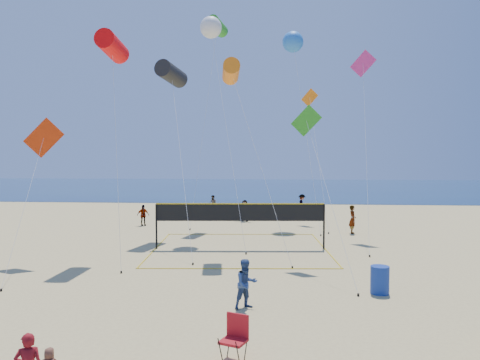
{
  "coord_description": "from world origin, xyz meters",
  "views": [
    {
      "loc": [
        1.97,
        -11.39,
        5.03
      ],
      "look_at": [
        0.91,
        2.0,
        4.32
      ],
      "focal_mm": 35.0,
      "sensor_mm": 36.0,
      "label": 1
    }
  ],
  "objects": [
    {
      "name": "camp_chair",
      "position": [
        0.96,
        -0.14,
        0.62
      ],
      "size": [
        0.75,
        0.86,
        1.22
      ],
      "rotation": [
        0.0,
        0.0,
        -0.38
      ],
      "color": "#A9131A",
      "rests_on": "ground"
    },
    {
      "name": "kite_0",
      "position": [
        -6.26,
        11.67,
        10.46
      ],
      "size": [
        2.16,
        5.05,
        11.12
      ],
      "rotation": [
        0.0,
        0.0,
        -0.01
      ],
      "color": "#EE0708",
      "rests_on": "ground"
    },
    {
      "name": "kite_3",
      "position": [
        -9.11,
        9.99,
        5.66
      ],
      "size": [
        1.95,
        5.45,
        6.84
      ],
      "rotation": [
        0.0,
        0.0,
        0.31
      ],
      "color": "red",
      "rests_on": "ground"
    },
    {
      "name": "kite_4",
      "position": [
        3.43,
        10.55,
        6.26
      ],
      "size": [
        2.32,
        5.81,
        7.41
      ],
      "rotation": [
        0.0,
        0.0,
        -0.13
      ],
      "color": "#2A9220",
      "rests_on": "ground"
    },
    {
      "name": "far_person_1",
      "position": [
        -0.48,
        24.05,
        0.82
      ],
      "size": [
        1.57,
        1.11,
        1.64
      ],
      "primitive_type": "imported",
      "rotation": [
        0.0,
        0.0,
        -0.47
      ],
      "color": "gray",
      "rests_on": "ground"
    },
    {
      "name": "ocean",
      "position": [
        0.0,
        62.0,
        0.01
      ],
      "size": [
        140.0,
        50.0,
        0.03
      ],
      "primitive_type": "cube",
      "color": "navy",
      "rests_on": "ground"
    },
    {
      "name": "far_person_2",
      "position": [
        6.85,
        18.99,
        0.91
      ],
      "size": [
        0.44,
        0.67,
        1.83
      ],
      "primitive_type": "imported",
      "rotation": [
        0.0,
        0.0,
        1.57
      ],
      "color": "gray",
      "rests_on": "ground"
    },
    {
      "name": "ground",
      "position": [
        0.0,
        0.0,
        0.0
      ],
      "size": [
        120.0,
        120.0,
        0.0
      ],
      "primitive_type": "plane",
      "color": "tan",
      "rests_on": "ground"
    },
    {
      "name": "kite_9",
      "position": [
        4.55,
        24.99,
        8.78
      ],
      "size": [
        1.5,
        7.12,
        10.24
      ],
      "rotation": [
        0.0,
        0.0,
        -0.29
      ],
      "color": "orange",
      "rests_on": "ground"
    },
    {
      "name": "kite_5",
      "position": [
        7.36,
        18.74,
        10.22
      ],
      "size": [
        1.65,
        7.64,
        11.72
      ],
      "rotation": [
        0.0,
        0.0,
        -0.28
      ],
      "color": "#CF2D81",
      "rests_on": "ground"
    },
    {
      "name": "volleyball_net",
      "position": [
        0.0,
        13.54,
        1.7
      ],
      "size": [
        9.88,
        9.74,
        2.47
      ],
      "rotation": [
        0.0,
        0.0,
        0.07
      ],
      "color": "black",
      "rests_on": "ground"
    },
    {
      "name": "far_person_3",
      "position": [
        -3.7,
        29.89,
        0.74
      ],
      "size": [
        0.89,
        0.81,
        1.48
      ],
      "primitive_type": "imported",
      "rotation": [
        0.0,
        0.0,
        -0.43
      ],
      "color": "gray",
      "rests_on": "ground"
    },
    {
      "name": "kite_6",
      "position": [
        -2.23,
        18.39,
        13.12
      ],
      "size": [
        3.44,
        7.06,
        13.82
      ],
      "rotation": [
        0.0,
        0.0,
        -0.08
      ],
      "color": "silver",
      "rests_on": "ground"
    },
    {
      "name": "far_person_0",
      "position": [
        -7.61,
        21.32,
        0.75
      ],
      "size": [
        0.94,
        0.76,
        1.49
      ],
      "primitive_type": "imported",
      "rotation": [
        0.0,
        0.0,
        0.53
      ],
      "color": "gray",
      "rests_on": "ground"
    },
    {
      "name": "bystander_a",
      "position": [
        0.98,
        3.73,
        0.82
      ],
      "size": [
        1.0,
        0.94,
        1.63
      ],
      "primitive_type": "imported",
      "rotation": [
        0.0,
        0.0,
        0.56
      ],
      "color": "navy",
      "rests_on": "ground"
    },
    {
      "name": "kite_1",
      "position": [
        -4.6,
        17.56,
        10.1
      ],
      "size": [
        3.61,
        9.38,
        10.82
      ],
      "rotation": [
        0.0,
        0.0,
        -0.23
      ],
      "color": "black",
      "rests_on": "ground"
    },
    {
      "name": "far_person_4",
      "position": [
        4.13,
        28.81,
        0.86
      ],
      "size": [
        0.83,
        1.21,
        1.71
      ],
      "primitive_type": "imported",
      "rotation": [
        0.0,
        0.0,
        1.38
      ],
      "color": "gray",
      "rests_on": "ground"
    },
    {
      "name": "kite_7",
      "position": [
        3.11,
        23.75,
        13.41
      ],
      "size": [
        2.56,
        6.81,
        14.18
      ],
      "rotation": [
        0.0,
        0.0,
        0.2
      ],
      "color": "blue",
      "rests_on": "ground"
    },
    {
      "name": "kite_8",
      "position": [
        -2.41,
        23.08,
        14.46
      ],
      "size": [
        2.2,
        4.7,
        15.08
      ],
      "rotation": [
        0.0,
        0.0,
        -0.24
      ],
      "color": "#2A9220",
      "rests_on": "ground"
    },
    {
      "name": "trash_barrel",
      "position": [
        5.72,
        5.75,
        0.5
      ],
      "size": [
        0.76,
        0.76,
        1.01
      ],
      "primitive_type": "cylinder",
      "rotation": [
        0.0,
        0.0,
        -0.13
      ],
      "color": "navy",
      "rests_on": "ground"
    },
    {
      "name": "kite_2",
      "position": [
        -0.39,
        12.6,
        9.31
      ],
      "size": [
        3.66,
        4.42,
        9.88
      ],
      "rotation": [
        0.0,
        0.0,
        0.13
      ],
      "color": "orange",
      "rests_on": "ground"
    }
  ]
}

